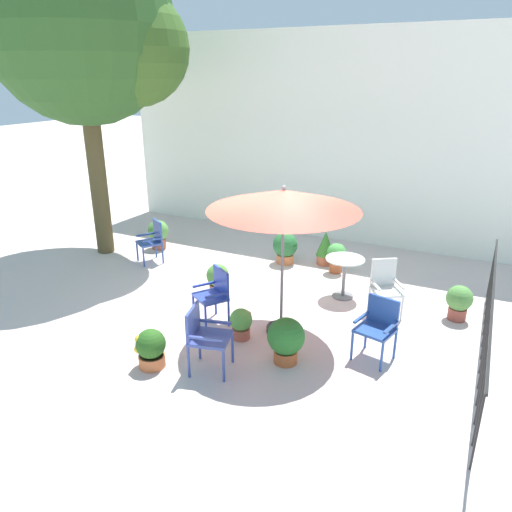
{
  "coord_description": "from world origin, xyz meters",
  "views": [
    {
      "loc": [
        3.23,
        -6.45,
        3.66
      ],
      "look_at": [
        0.0,
        0.15,
        0.88
      ],
      "focal_mm": 33.88,
      "sensor_mm": 36.0,
      "label": 1
    }
  ],
  "objects_px": {
    "patio_umbrella_0": "(284,202)",
    "potted_plant_7": "(218,279)",
    "potted_plant_1": "(241,323)",
    "potted_plant_2": "(459,301)",
    "patio_chair_4": "(385,284)",
    "potted_plant_8": "(336,256)",
    "potted_plant_4": "(325,247)",
    "potted_plant_5": "(286,339)",
    "potted_plant_0": "(285,247)",
    "patio_chair_3": "(215,292)",
    "potted_plant_3": "(158,233)",
    "shade_tree": "(84,27)",
    "patio_chair_1": "(153,239)",
    "cafe_table_0": "(344,270)",
    "patio_chair_0": "(378,324)",
    "potted_plant_6": "(151,348)",
    "patio_chair_2": "(204,334)"
  },
  "relations": [
    {
      "from": "potted_plant_1",
      "to": "potted_plant_5",
      "type": "height_order",
      "value": "potted_plant_5"
    },
    {
      "from": "potted_plant_1",
      "to": "potted_plant_2",
      "type": "relative_size",
      "value": 0.82
    },
    {
      "from": "patio_chair_4",
      "to": "potted_plant_6",
      "type": "distance_m",
      "value": 3.78
    },
    {
      "from": "patio_chair_4",
      "to": "potted_plant_1",
      "type": "distance_m",
      "value": 2.43
    },
    {
      "from": "potted_plant_3",
      "to": "potted_plant_1",
      "type": "bearing_deg",
      "value": -37.41
    },
    {
      "from": "shade_tree",
      "to": "patio_chair_3",
      "type": "xyz_separation_m",
      "value": [
        3.73,
        -1.76,
        -3.96
      ]
    },
    {
      "from": "patio_chair_0",
      "to": "potted_plant_6",
      "type": "distance_m",
      "value": 3.05
    },
    {
      "from": "potted_plant_0",
      "to": "potted_plant_2",
      "type": "xyz_separation_m",
      "value": [
        3.4,
        -1.04,
        -0.04
      ]
    },
    {
      "from": "potted_plant_8",
      "to": "patio_chair_3",
      "type": "bearing_deg",
      "value": -111.35
    },
    {
      "from": "potted_plant_2",
      "to": "potted_plant_3",
      "type": "relative_size",
      "value": 0.89
    },
    {
      "from": "patio_chair_2",
      "to": "potted_plant_0",
      "type": "xyz_separation_m",
      "value": [
        -0.54,
        3.97,
        -0.17
      ]
    },
    {
      "from": "potted_plant_5",
      "to": "patio_chair_4",
      "type": "bearing_deg",
      "value": 66.87
    },
    {
      "from": "shade_tree",
      "to": "potted_plant_4",
      "type": "relative_size",
      "value": 9.0
    },
    {
      "from": "potted_plant_1",
      "to": "potted_plant_2",
      "type": "xyz_separation_m",
      "value": [
        2.8,
        2.02,
        0.07
      ]
    },
    {
      "from": "shade_tree",
      "to": "potted_plant_2",
      "type": "xyz_separation_m",
      "value": [
        7.13,
        -0.0,
        -4.16
      ]
    },
    {
      "from": "potted_plant_2",
      "to": "potted_plant_5",
      "type": "relative_size",
      "value": 0.88
    },
    {
      "from": "potted_plant_1",
      "to": "potted_plant_8",
      "type": "xyz_separation_m",
      "value": [
        0.49,
        3.04,
        0.1
      ]
    },
    {
      "from": "cafe_table_0",
      "to": "patio_chair_4",
      "type": "distance_m",
      "value": 0.81
    },
    {
      "from": "patio_chair_1",
      "to": "patio_chair_3",
      "type": "xyz_separation_m",
      "value": [
        2.48,
        -1.69,
        0.02
      ]
    },
    {
      "from": "potted_plant_6",
      "to": "potted_plant_7",
      "type": "bearing_deg",
      "value": 97.94
    },
    {
      "from": "patio_chair_4",
      "to": "potted_plant_0",
      "type": "bearing_deg",
      "value": 149.76
    },
    {
      "from": "potted_plant_4",
      "to": "patio_chair_4",
      "type": "bearing_deg",
      "value": -46.93
    },
    {
      "from": "patio_chair_0",
      "to": "potted_plant_7",
      "type": "xyz_separation_m",
      "value": [
        -2.94,
        0.75,
        -0.19
      ]
    },
    {
      "from": "patio_chair_4",
      "to": "potted_plant_1",
      "type": "bearing_deg",
      "value": -134.58
    },
    {
      "from": "potted_plant_2",
      "to": "potted_plant_6",
      "type": "relative_size",
      "value": 1.06
    },
    {
      "from": "potted_plant_2",
      "to": "potted_plant_6",
      "type": "height_order",
      "value": "potted_plant_2"
    },
    {
      "from": "potted_plant_7",
      "to": "potted_plant_8",
      "type": "height_order",
      "value": "potted_plant_8"
    },
    {
      "from": "shade_tree",
      "to": "patio_chair_2",
      "type": "distance_m",
      "value": 6.52
    },
    {
      "from": "potted_plant_0",
      "to": "patio_chair_3",
      "type": "bearing_deg",
      "value": -90.05
    },
    {
      "from": "cafe_table_0",
      "to": "patio_chair_1",
      "type": "distance_m",
      "value": 4.01
    },
    {
      "from": "patio_umbrella_0",
      "to": "patio_chair_0",
      "type": "relative_size",
      "value": 2.61
    },
    {
      "from": "patio_chair_0",
      "to": "potted_plant_6",
      "type": "height_order",
      "value": "patio_chair_0"
    },
    {
      "from": "cafe_table_0",
      "to": "shade_tree",
      "type": "bearing_deg",
      "value": -179.99
    },
    {
      "from": "patio_chair_3",
      "to": "potted_plant_7",
      "type": "xyz_separation_m",
      "value": [
        -0.45,
        0.85,
        -0.2
      ]
    },
    {
      "from": "patio_chair_4",
      "to": "potted_plant_0",
      "type": "distance_m",
      "value": 2.66
    },
    {
      "from": "patio_chair_3",
      "to": "potted_plant_2",
      "type": "distance_m",
      "value": 3.83
    },
    {
      "from": "patio_umbrella_0",
      "to": "potted_plant_7",
      "type": "relative_size",
      "value": 3.88
    },
    {
      "from": "patio_chair_4",
      "to": "potted_plant_8",
      "type": "bearing_deg",
      "value": 132.45
    },
    {
      "from": "shade_tree",
      "to": "patio_chair_1",
      "type": "height_order",
      "value": "shade_tree"
    },
    {
      "from": "cafe_table_0",
      "to": "patio_chair_2",
      "type": "relative_size",
      "value": 0.82
    },
    {
      "from": "potted_plant_3",
      "to": "potted_plant_5",
      "type": "relative_size",
      "value": 0.99
    },
    {
      "from": "shade_tree",
      "to": "potted_plant_3",
      "type": "xyz_separation_m",
      "value": [
        0.87,
        0.62,
        -4.11
      ]
    },
    {
      "from": "potted_plant_2",
      "to": "patio_umbrella_0",
      "type": "bearing_deg",
      "value": -146.02
    },
    {
      "from": "patio_chair_4",
      "to": "potted_plant_8",
      "type": "distance_m",
      "value": 1.8
    },
    {
      "from": "patio_umbrella_0",
      "to": "potted_plant_3",
      "type": "relative_size",
      "value": 3.48
    },
    {
      "from": "patio_chair_4",
      "to": "potted_plant_6",
      "type": "relative_size",
      "value": 1.68
    },
    {
      "from": "potted_plant_4",
      "to": "potted_plant_0",
      "type": "bearing_deg",
      "value": -157.5
    },
    {
      "from": "potted_plant_4",
      "to": "potted_plant_8",
      "type": "bearing_deg",
      "value": -44.57
    },
    {
      "from": "potted_plant_0",
      "to": "potted_plant_4",
      "type": "relative_size",
      "value": 0.94
    },
    {
      "from": "potted_plant_0",
      "to": "cafe_table_0",
      "type": "bearing_deg",
      "value": -33.91
    }
  ]
}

